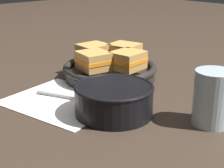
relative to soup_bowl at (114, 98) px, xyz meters
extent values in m
plane|color=#382B21|center=(-0.08, 0.02, -0.04)|extent=(4.00, 4.00, 0.00)
cube|color=white|center=(-0.13, -0.04, -0.03)|extent=(0.28, 0.26, 0.00)
cylinder|color=black|center=(0.00, 0.00, -0.01)|extent=(0.16, 0.16, 0.06)
cylinder|color=#C14C19|center=(0.00, 0.00, 0.01)|extent=(0.14, 0.14, 0.01)
torus|color=black|center=(0.00, 0.00, 0.02)|extent=(0.17, 0.17, 0.01)
cube|color=#B7B7BC|center=(-0.16, -0.04, -0.03)|extent=(0.10, 0.05, 0.01)
ellipsoid|color=#B7B7BC|center=(-0.09, -0.01, -0.03)|extent=(0.06, 0.05, 0.01)
cylinder|color=black|center=(-0.18, 0.15, -0.02)|extent=(0.25, 0.25, 0.02)
torus|color=black|center=(-0.18, 0.15, 0.00)|extent=(0.26, 0.26, 0.02)
cube|color=#C18E47|center=(-0.24, 0.14, 0.01)|extent=(0.08, 0.08, 0.02)
cube|color=orange|center=(-0.24, 0.14, 0.03)|extent=(0.08, 0.08, 0.01)
cube|color=#C18E47|center=(-0.24, 0.14, 0.04)|extent=(0.08, 0.08, 0.02)
cube|color=#C18E47|center=(-0.17, 0.09, 0.01)|extent=(0.09, 0.08, 0.02)
cube|color=orange|center=(-0.17, 0.09, 0.03)|extent=(0.09, 0.09, 0.01)
cube|color=#C18E47|center=(-0.17, 0.09, 0.04)|extent=(0.09, 0.08, 0.02)
cube|color=#C18E47|center=(-0.12, 0.16, 0.01)|extent=(0.08, 0.08, 0.02)
cube|color=orange|center=(-0.12, 0.16, 0.03)|extent=(0.08, 0.09, 0.01)
cube|color=#C18E47|center=(-0.12, 0.16, 0.04)|extent=(0.08, 0.08, 0.02)
cube|color=#C18E47|center=(-0.18, 0.21, 0.01)|extent=(0.09, 0.09, 0.02)
cube|color=orange|center=(-0.18, 0.21, 0.03)|extent=(0.09, 0.09, 0.01)
cube|color=#C18E47|center=(-0.18, 0.21, 0.04)|extent=(0.09, 0.09, 0.02)
cylinder|color=silver|center=(0.16, 0.11, 0.02)|extent=(0.08, 0.08, 0.11)
camera|label=1|loc=(0.48, -0.45, 0.27)|focal=55.00mm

